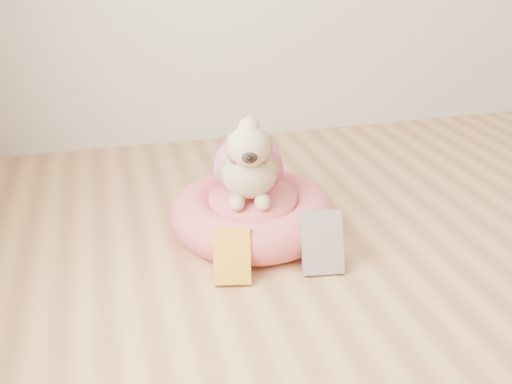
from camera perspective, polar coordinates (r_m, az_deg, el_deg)
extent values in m
cylinder|color=#FC6269|center=(2.30, -0.33, -2.85)|extent=(0.48, 0.48, 0.10)
torus|color=#FC6269|center=(2.28, -0.33, -2.08)|extent=(0.66, 0.66, 0.17)
cylinder|color=#FC6269|center=(2.26, -0.33, -1.19)|extent=(0.35, 0.35, 0.09)
cube|color=yellow|center=(1.99, -2.42, -6.45)|extent=(0.15, 0.16, 0.18)
cube|color=white|center=(2.04, 6.65, -5.04)|extent=(0.16, 0.14, 0.21)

